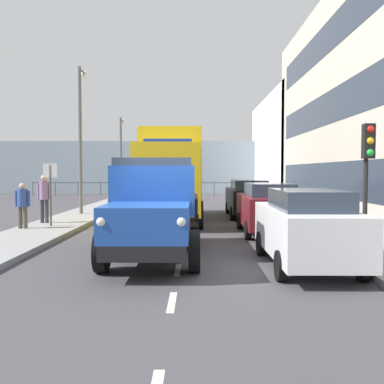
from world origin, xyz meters
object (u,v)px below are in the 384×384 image
Objects in this scene: lamp_post_far at (121,150)px; lamp_post_promenade at (81,127)px; traffic_light_near at (368,158)px; car_black_kerbside_2 at (248,198)px; pedestrian_in_dark_coat at (44,194)px; street_sign at (50,183)px; car_white_kerbside_near at (306,227)px; car_maroon_kerbside_1 at (268,208)px; lorry_cargo_yellow at (172,172)px; truck_vintage_blue at (154,211)px; car_silver_oppositeside_0 at (134,195)px; pedestrian_near_railing at (22,202)px.

lamp_post_promenade is at bearing 89.44° from lamp_post_far.
traffic_light_near is 0.47× the size of lamp_post_promenade.
traffic_light_near is at bearing 103.22° from car_black_kerbside_2.
pedestrian_in_dark_coat is 0.81× the size of street_sign.
car_white_kerbside_near is 1.28× the size of traffic_light_near.
traffic_light_near is at bearing 122.51° from car_maroon_kerbside_1.
lamp_post_far is at bearing -70.18° from lorry_cargo_yellow.
truck_vintage_blue reaches higher than car_white_kerbside_near.
lorry_cargo_yellow reaches higher than traffic_light_near.
truck_vintage_blue is at bearing -12.04° from car_white_kerbside_near.
lorry_cargo_yellow is 2.05× the size of car_maroon_kerbside_1.
lorry_cargo_yellow is 1.90× the size of car_silver_oppositeside_0.
lamp_post_promenade reaches higher than pedestrian_near_railing.
pedestrian_in_dark_coat is (8.23, 3.64, 0.34)m from car_black_kerbside_2.
street_sign reaches higher than pedestrian_in_dark_coat.
pedestrian_in_dark_coat reaches higher than pedestrian_near_railing.
pedestrian_in_dark_coat reaches higher than car_black_kerbside_2.
pedestrian_in_dark_coat is (4.78, 2.20, -0.84)m from lorry_cargo_yellow.
car_white_kerbside_near is 2.61× the size of pedestrian_near_railing.
car_white_kerbside_near is 3.14m from traffic_light_near.
lamp_post_promenade reaches higher than street_sign.
lorry_cargo_yellow is at bearing -142.63° from pedestrian_near_railing.
pedestrian_in_dark_coat is 0.27× the size of lamp_post_promenade.
car_maroon_kerbside_1 and car_black_kerbside_2 have the same top height.
car_black_kerbside_2 is 2.50× the size of pedestrian_in_dark_coat.
lamp_post_far is (-0.10, -10.19, -0.56)m from lamp_post_promenade.
pedestrian_in_dark_coat is (8.23, -6.83, 0.34)m from car_white_kerbside_near.
pedestrian_near_railing is 0.27× the size of lamp_post_far.
lorry_cargo_yellow is at bearing 159.84° from lamp_post_promenade.
truck_vintage_blue is 20.68m from lamp_post_far.
car_silver_oppositeside_0 is at bearing -65.99° from car_white_kerbside_near.
car_maroon_kerbside_1 is 0.93× the size of car_silver_oppositeside_0.
street_sign reaches higher than pedestrian_near_railing.
pedestrian_in_dark_coat reaches higher than car_white_kerbside_near.
lamp_post_promenade reaches higher than traffic_light_near.
truck_vintage_blue reaches higher than pedestrian_in_dark_coat.
lamp_post_promenade reaches higher than car_silver_oppositeside_0.
car_white_kerbside_near is 10.47m from car_black_kerbside_2.
car_white_kerbside_near is at bearing 140.30° from pedestrian_in_dark_coat.
truck_vintage_blue is 0.83× the size of lamp_post_promenade.
pedestrian_near_railing is at bearing -31.90° from car_white_kerbside_near.
pedestrian_in_dark_coat is at bearing 83.59° from lamp_post_promenade.
car_silver_oppositeside_0 is 7.92m from pedestrian_near_railing.
traffic_light_near reaches higher than car_black_kerbside_2.
street_sign reaches higher than car_white_kerbside_near.
street_sign is at bearing 30.93° from car_black_kerbside_2.
traffic_light_near is (-10.27, 5.05, 1.24)m from pedestrian_in_dark_coat.
lorry_cargo_yellow is at bearing -143.22° from street_sign.
car_silver_oppositeside_0 is 1.91× the size of street_sign.
car_white_kerbside_near is 0.95× the size of car_silver_oppositeside_0.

